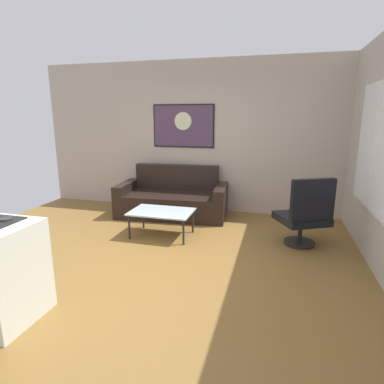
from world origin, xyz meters
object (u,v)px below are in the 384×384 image
object	(u,v)px
armchair	(305,215)
wall_painting	(183,126)
coffee_table	(162,213)
couch	(173,200)

from	to	relation	value
armchair	wall_painting	world-z (taller)	wall_painting
armchair	wall_painting	size ratio (longest dim) A/B	0.84
coffee_table	wall_painting	size ratio (longest dim) A/B	0.78
wall_painting	coffee_table	bearing A→B (deg)	-85.75
coffee_table	couch	bearing A→B (deg)	99.33
armchair	wall_painting	distance (m)	2.84
armchair	coffee_table	bearing A→B (deg)	-176.61
armchair	wall_painting	bearing A→B (deg)	146.58
couch	coffee_table	bearing A→B (deg)	-80.67
couch	armchair	size ratio (longest dim) A/B	2.02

